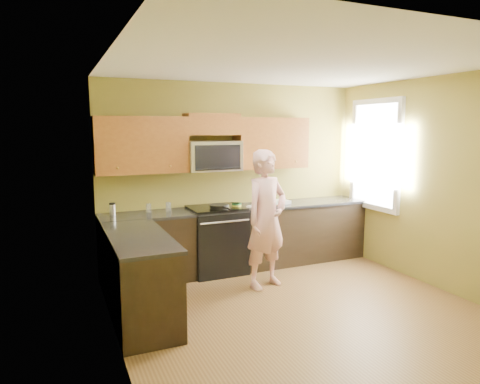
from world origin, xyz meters
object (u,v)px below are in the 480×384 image
woman (266,219)px  frying_pan (219,209)px  microwave (213,171)px  stove (217,240)px  travel_mug (113,216)px  butter_tub (237,208)px

woman → frying_pan: woman is taller
microwave → stove: bearing=-90.0°
woman → travel_mug: bearing=136.7°
stove → microwave: microwave is taller
stove → woman: size_ratio=0.53×
stove → microwave: (0.00, 0.12, 0.97)m
butter_tub → woman: bearing=-80.4°
stove → travel_mug: travel_mug is taller
stove → frying_pan: bearing=-96.1°
stove → frying_pan: 0.50m
microwave → frying_pan: (-0.02, -0.27, -0.50)m
microwave → woman: (0.39, -0.90, -0.56)m
stove → travel_mug: (-1.40, 0.10, 0.45)m
stove → microwave: size_ratio=1.25×
woman → stove: bearing=99.5°
microwave → travel_mug: microwave is taller
frying_pan → butter_tub: (0.29, 0.06, -0.03)m
stove → microwave: bearing=90.0°
woman → butter_tub: (-0.12, 0.70, 0.03)m
microwave → frying_pan: microwave is taller
microwave → travel_mug: bearing=-178.8°
stove → butter_tub: size_ratio=6.99×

